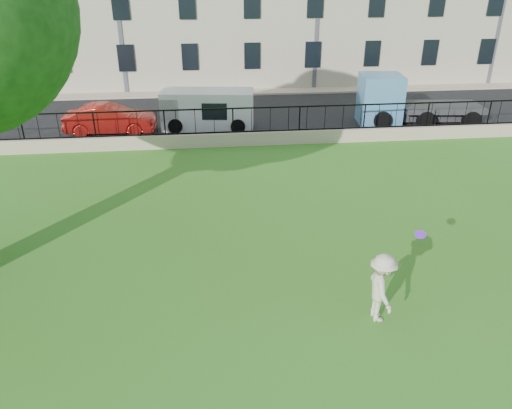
{
  "coord_description": "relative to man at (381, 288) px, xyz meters",
  "views": [
    {
      "loc": [
        -1.33,
        -9.48,
        7.46
      ],
      "look_at": [
        0.1,
        3.5,
        1.11
      ],
      "focal_mm": 35.0,
      "sensor_mm": 36.0,
      "label": 1
    }
  ],
  "objects": [
    {
      "name": "frisbee",
      "position": [
        1.1,
        0.76,
        0.89
      ],
      "size": [
        0.35,
        0.34,
        0.12
      ],
      "primitive_type": "cylinder",
      "rotation": [
        0.21,
        -0.14,
        0.35
      ],
      "color": "#7E2AEF"
    },
    {
      "name": "man",
      "position": [
        0.0,
        0.0,
        0.0
      ],
      "size": [
        0.63,
        1.1,
        1.69
      ],
      "primitive_type": "imported",
      "rotation": [
        0.0,
        0.0,
        1.57
      ],
      "color": "beige",
      "rests_on": "ground"
    },
    {
      "name": "blue_truck",
      "position": [
        7.03,
        14.95,
        0.39
      ],
      "size": [
        6.07,
        2.71,
        2.47
      ],
      "primitive_type": "cube",
      "rotation": [
        0.0,
        0.0,
        -0.11
      ],
      "color": "#5391C4",
      "rests_on": "street"
    },
    {
      "name": "ground",
      "position": [
        -2.5,
        0.55,
        -0.85
      ],
      "size": [
        120.0,
        120.0,
        0.0
      ],
      "primitive_type": "plane",
      "color": "#3F771C",
      "rests_on": "ground"
    },
    {
      "name": "retaining_wall",
      "position": [
        -2.5,
        12.55,
        -0.55
      ],
      "size": [
        50.0,
        0.4,
        0.6
      ],
      "primitive_type": "cube",
      "color": "tan",
      "rests_on": "ground"
    },
    {
      "name": "sidewalk",
      "position": [
        -2.5,
        22.45,
        -0.79
      ],
      "size": [
        60.0,
        1.4,
        0.12
      ],
      "primitive_type": "cube",
      "color": "tan",
      "rests_on": "ground"
    },
    {
      "name": "red_sedan",
      "position": [
        -8.25,
        14.95,
        -0.15
      ],
      "size": [
        4.28,
        1.6,
        1.4
      ],
      "primitive_type": "imported",
      "rotation": [
        0.0,
        0.0,
        1.54
      ],
      "color": "#AB1A15",
      "rests_on": "street"
    },
    {
      "name": "white_van",
      "position": [
        -3.55,
        15.33,
        0.09
      ],
      "size": [
        4.63,
        2.27,
        1.87
      ],
      "primitive_type": "cube",
      "rotation": [
        0.0,
        0.0,
        -0.12
      ],
      "color": "silver",
      "rests_on": "street"
    },
    {
      "name": "street",
      "position": [
        -2.5,
        17.25,
        -0.84
      ],
      "size": [
        60.0,
        9.0,
        0.01
      ],
      "primitive_type": "cube",
      "color": "black",
      "rests_on": "ground"
    },
    {
      "name": "iron_railing",
      "position": [
        -2.5,
        12.55,
        0.31
      ],
      "size": [
        50.0,
        0.05,
        1.13
      ],
      "color": "black",
      "rests_on": "retaining_wall"
    }
  ]
}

